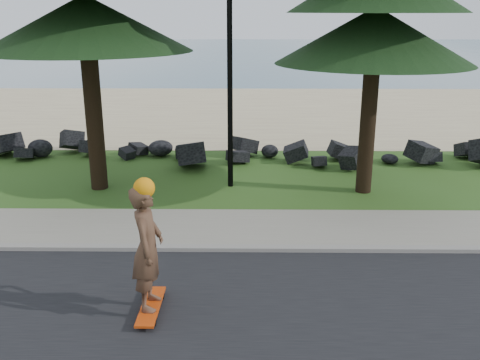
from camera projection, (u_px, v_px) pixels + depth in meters
The scene contains 8 objects.
ground at pixel (226, 233), 11.42m from camera, with size 160.00×160.00×0.00m, color #2F5119.
kerb at pixel (224, 249), 10.55m from camera, with size 160.00×0.20×0.10m, color gray.
sidewalk at pixel (226, 227), 11.60m from camera, with size 160.00×2.00×0.08m, color gray.
beach_sand at pixel (237, 111), 25.24m from camera, with size 160.00×15.00×0.01m, color tan.
ocean at pixel (243, 53), 60.02m from camera, with size 160.00×58.00×0.01m, color #40677A.
seawall_boulders at pixel (233, 162), 16.76m from camera, with size 60.00×2.40×1.10m, color black, non-canonical shape.
lamp_post at pixel (230, 28), 13.22m from camera, with size 0.25×0.14×8.14m.
skateboarder at pixel (148, 248), 8.08m from camera, with size 0.48×1.19×2.21m.
Camera 1 is at (0.43, -10.54, 4.54)m, focal length 40.00 mm.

